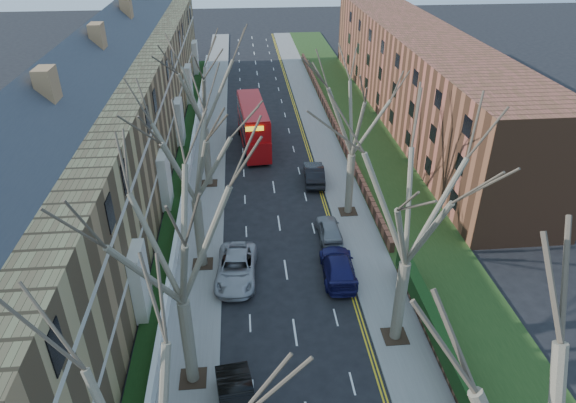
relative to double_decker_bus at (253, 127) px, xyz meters
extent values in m
cube|color=slate|center=(-4.57, 2.88, -2.12)|extent=(3.00, 102.00, 0.12)
cube|color=slate|center=(7.43, 2.88, -2.12)|extent=(3.00, 102.00, 0.12)
cube|color=#92714A|center=(-12.37, -5.12, 2.82)|extent=(9.00, 78.00, 10.00)
cube|color=#31343C|center=(-12.37, -5.12, 8.82)|extent=(4.67, 78.00, 4.67)
cube|color=beige|center=(-7.92, -5.12, 1.32)|extent=(0.12, 78.00, 0.35)
cube|color=beige|center=(-7.92, -5.12, 4.82)|extent=(0.12, 78.00, 0.35)
cube|color=brown|center=(18.93, 6.88, 2.82)|extent=(8.00, 54.00, 10.00)
cube|color=brown|center=(9.13, 6.88, -1.61)|extent=(0.35, 54.00, 0.90)
cube|color=white|center=(-6.22, -5.12, -1.56)|extent=(0.30, 78.00, 1.00)
cube|color=#1E3B15|center=(11.93, 2.88, -2.03)|extent=(6.00, 102.00, 0.06)
cylinder|color=brown|center=(-4.27, -30.12, 0.57)|extent=(0.64, 0.64, 5.25)
cube|color=#2D2116|center=(-4.27, -30.12, -2.04)|extent=(1.40, 1.40, 0.05)
cylinder|color=brown|center=(-4.27, -20.12, 0.48)|extent=(0.64, 0.64, 5.07)
cube|color=#2D2116|center=(-4.27, -20.12, -2.04)|extent=(1.40, 1.40, 0.05)
cylinder|color=brown|center=(-4.27, -8.12, 0.57)|extent=(0.60, 0.60, 5.25)
cube|color=#2D2116|center=(-4.27, -8.12, -2.04)|extent=(1.40, 1.40, 0.05)
cylinder|color=brown|center=(7.13, -28.12, 0.57)|extent=(0.64, 0.64, 5.25)
cube|color=#2D2116|center=(7.13, -28.12, -2.04)|extent=(1.40, 1.40, 0.05)
cylinder|color=brown|center=(7.13, -14.12, 0.48)|extent=(0.60, 0.60, 5.07)
cube|color=#2D2116|center=(7.13, -14.12, -2.04)|extent=(1.40, 1.40, 0.05)
cube|color=#A20B0D|center=(0.00, 0.00, -0.77)|extent=(3.14, 10.72, 2.12)
cube|color=#A20B0D|center=(0.00, 0.00, 1.25)|extent=(3.10, 10.19, 1.92)
cube|color=black|center=(0.00, 0.00, -0.34)|extent=(3.10, 9.88, 0.87)
cube|color=black|center=(0.00, 0.00, 1.34)|extent=(3.08, 9.67, 0.87)
imported|color=#A1A1A7|center=(-1.92, -21.69, -1.40)|extent=(3.02, 5.82, 1.57)
imported|color=#17164E|center=(4.87, -22.13, -1.42)|extent=(2.38, 5.36, 1.53)
imported|color=gray|center=(5.03, -17.43, -1.48)|extent=(1.65, 4.09, 1.39)
imported|color=black|center=(5.13, -8.42, -1.38)|extent=(2.03, 4.96, 1.60)
camera|label=1|loc=(-1.04, -49.19, 19.49)|focal=32.00mm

